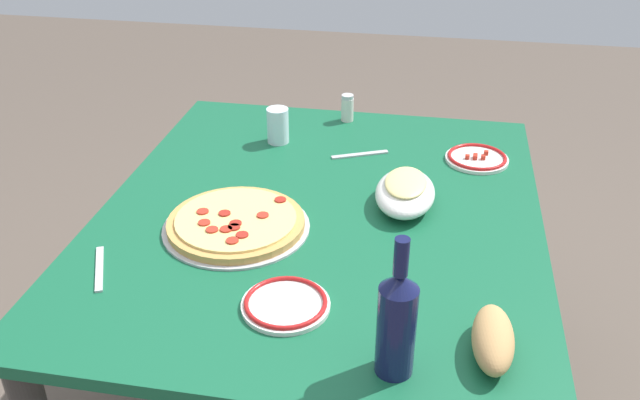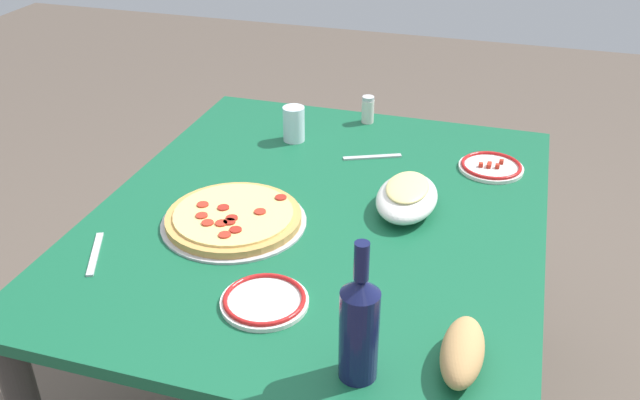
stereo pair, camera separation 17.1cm
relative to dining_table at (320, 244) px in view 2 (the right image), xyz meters
name	(u,v)px [view 2 (the right image)]	position (x,y,z in m)	size (l,w,h in m)	color
dining_table	(320,244)	(0.00, 0.00, 0.00)	(1.30, 1.09, 0.72)	#145938
pepperoni_pizza	(234,218)	(-0.12, 0.18, 0.12)	(0.35, 0.35, 0.03)	#B7B7BC
baked_pasta_dish	(407,196)	(0.07, -0.21, 0.14)	(0.24, 0.15, 0.08)	white
wine_bottle	(359,326)	(-0.53, -0.23, 0.21)	(0.07, 0.07, 0.28)	#141942
water_glass	(294,124)	(0.38, 0.20, 0.16)	(0.07, 0.07, 0.11)	silver
side_plate_near	(265,300)	(-0.39, 0.00, 0.11)	(0.18, 0.18, 0.02)	white
side_plate_far	(491,167)	(0.35, -0.39, 0.11)	(0.18, 0.18, 0.02)	white
bread_loaf	(462,352)	(-0.45, -0.40, 0.14)	(0.18, 0.08, 0.07)	tan
spice_shaker	(368,110)	(0.57, 0.02, 0.14)	(0.04, 0.04, 0.09)	silver
fork_left	(372,157)	(0.33, -0.06, 0.10)	(0.17, 0.02, 0.01)	#B7B7BC
fork_right	(95,254)	(-0.34, 0.43, 0.10)	(0.17, 0.02, 0.01)	#B7B7BC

